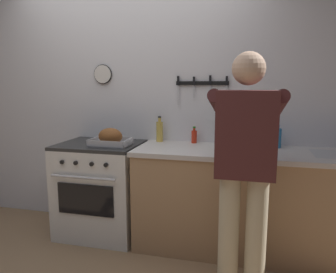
{
  "coord_description": "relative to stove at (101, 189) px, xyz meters",
  "views": [
    {
      "loc": [
        1.15,
        -1.77,
        1.46
      ],
      "look_at": [
        0.49,
        0.85,
        1.02
      ],
      "focal_mm": 34.4,
      "sensor_mm": 36.0,
      "label": 1
    }
  ],
  "objects": [
    {
      "name": "bottle_olive_oil",
      "position": [
        1.13,
        0.11,
        0.57
      ],
      "size": [
        0.07,
        0.07,
        0.3
      ],
      "color": "#385623",
      "rests_on": "counter_block"
    },
    {
      "name": "stove",
      "position": [
        0.0,
        0.0,
        0.0
      ],
      "size": [
        0.76,
        0.67,
        0.9
      ],
      "color": "white",
      "rests_on": "ground"
    },
    {
      "name": "roasting_pan",
      "position": [
        0.15,
        -0.09,
        0.52
      ],
      "size": [
        0.35,
        0.26,
        0.16
      ],
      "color": "#B7B7BC",
      "rests_on": "stove"
    },
    {
      "name": "bottle_soy_sauce",
      "position": [
        1.46,
        0.2,
        0.55
      ],
      "size": [
        0.05,
        0.05,
        0.23
      ],
      "color": "black",
      "rests_on": "counter_block"
    },
    {
      "name": "wall_back",
      "position": [
        0.22,
        0.36,
        0.85
      ],
      "size": [
        6.0,
        0.13,
        2.6
      ],
      "color": "silver",
      "rests_on": "ground"
    },
    {
      "name": "bottle_cooking_oil",
      "position": [
        0.53,
        0.23,
        0.55
      ],
      "size": [
        0.07,
        0.07,
        0.25
      ],
      "color": "gold",
      "rests_on": "counter_block"
    },
    {
      "name": "counter_block",
      "position": [
        1.43,
        0.0,
        0.01
      ],
      "size": [
        2.03,
        0.65,
        0.9
      ],
      "color": "tan",
      "rests_on": "ground"
    },
    {
      "name": "cutting_board",
      "position": [
        1.3,
        -0.06,
        0.46
      ],
      "size": [
        0.36,
        0.24,
        0.02
      ],
      "primitive_type": "cube",
      "color": "tan",
      "rests_on": "counter_block"
    },
    {
      "name": "person_cook",
      "position": [
        1.36,
        -0.63,
        0.5
      ],
      "size": [
        0.51,
        0.63,
        1.66
      ],
      "rotation": [
        0.0,
        0.0,
        1.7
      ],
      "color": "#C6B793",
      "rests_on": "ground"
    },
    {
      "name": "bottle_dish_soap",
      "position": [
        1.62,
        0.19,
        0.54
      ],
      "size": [
        0.07,
        0.07,
        0.22
      ],
      "color": "#338CCC",
      "rests_on": "counter_block"
    },
    {
      "name": "bottle_hot_sauce",
      "position": [
        0.87,
        0.24,
        0.51
      ],
      "size": [
        0.05,
        0.05,
        0.16
      ],
      "color": "red",
      "rests_on": "counter_block"
    }
  ]
}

